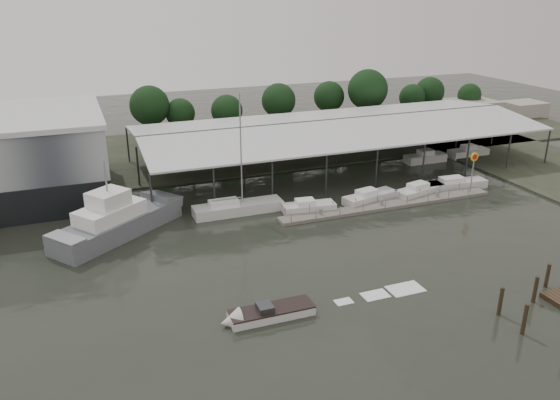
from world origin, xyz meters
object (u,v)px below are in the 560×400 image
object	(u,v)px
shell_fuel_sign	(473,165)
white_sailboat	(237,208)
grey_trawler	(119,220)
speedboat_underway	(264,314)

from	to	relation	value
shell_fuel_sign	white_sailboat	xyz separation A→B (m)	(-29.62, 4.72, -3.27)
shell_fuel_sign	grey_trawler	size ratio (longest dim) A/B	0.37
white_sailboat	speedboat_underway	distance (m)	22.35
shell_fuel_sign	grey_trawler	world-z (taller)	grey_trawler
speedboat_underway	white_sailboat	bearing A→B (deg)	-100.77
shell_fuel_sign	speedboat_underway	xyz separation A→B (m)	(-33.97, -17.20, -3.53)
grey_trawler	speedboat_underway	distance (m)	22.66
shell_fuel_sign	speedboat_underway	size ratio (longest dim) A/B	0.30
grey_trawler	white_sailboat	world-z (taller)	white_sailboat
grey_trawler	speedboat_underway	size ratio (longest dim) A/B	0.81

